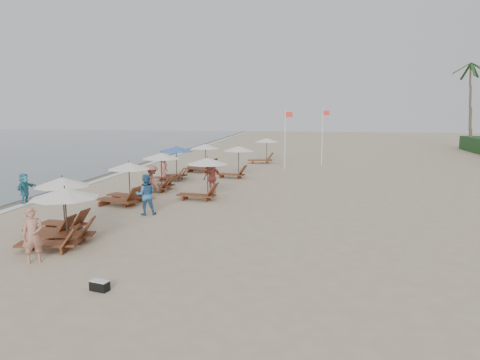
% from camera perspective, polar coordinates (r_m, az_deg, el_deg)
% --- Properties ---
extents(ground, '(160.00, 160.00, 0.00)m').
position_cam_1_polar(ground, '(17.35, -1.30, -6.82)').
color(ground, tan).
rests_on(ground, ground).
extents(wet_sand_band, '(3.20, 140.00, 0.01)m').
position_cam_1_polar(wet_sand_band, '(31.05, -20.85, -0.32)').
color(wet_sand_band, '#6B5E4C').
rests_on(wet_sand_band, ground).
extents(foam_line, '(0.50, 140.00, 0.02)m').
position_cam_1_polar(foam_line, '(30.42, -18.73, -0.38)').
color(foam_line, white).
rests_on(foam_line, ground).
extents(lounger_station_0, '(2.70, 2.34, 2.09)m').
position_cam_1_polar(lounger_station_0, '(16.63, -22.12, -4.44)').
color(lounger_station_0, brown).
rests_on(lounger_station_0, ground).
extents(lounger_station_1, '(2.45, 2.08, 2.20)m').
position_cam_1_polar(lounger_station_1, '(18.44, -22.30, -3.12)').
color(lounger_station_1, brown).
rests_on(lounger_station_1, ground).
extents(lounger_station_2, '(2.76, 2.69, 2.12)m').
position_cam_1_polar(lounger_station_2, '(23.22, -14.69, -0.64)').
color(lounger_station_2, brown).
rests_on(lounger_station_2, ground).
extents(lounger_station_3, '(2.53, 2.27, 2.24)m').
position_cam_1_polar(lounger_station_3, '(26.54, -10.47, 1.13)').
color(lounger_station_3, brown).
rests_on(lounger_station_3, ground).
extents(lounger_station_4, '(2.67, 2.40, 2.29)m').
position_cam_1_polar(lounger_station_4, '(30.35, -8.54, 2.25)').
color(lounger_station_4, brown).
rests_on(lounger_station_4, ground).
extents(lounger_station_5, '(2.74, 2.50, 2.13)m').
position_cam_1_polar(lounger_station_5, '(34.30, -4.90, 2.77)').
color(lounger_station_5, brown).
rests_on(lounger_station_5, ground).
extents(inland_station_0, '(2.78, 2.24, 2.22)m').
position_cam_1_polar(inland_station_0, '(23.47, -4.86, 0.65)').
color(inland_station_0, brown).
rests_on(inland_station_0, ground).
extents(inland_station_1, '(2.74, 2.24, 2.22)m').
position_cam_1_polar(inland_station_1, '(30.95, -0.64, 2.77)').
color(inland_station_1, brown).
rests_on(inland_station_1, ground).
extents(inland_station_2, '(2.85, 2.24, 2.22)m').
position_cam_1_polar(inland_station_2, '(39.50, 3.04, 4.04)').
color(inland_station_2, brown).
rests_on(inland_station_2, ground).
extents(beachgoer_near, '(0.76, 0.73, 1.75)m').
position_cam_1_polar(beachgoer_near, '(15.32, -25.06, -6.45)').
color(beachgoer_near, '#B17460').
rests_on(beachgoer_near, ground).
extents(beachgoer_mid_a, '(1.10, 0.99, 1.87)m').
position_cam_1_polar(beachgoer_mid_a, '(20.56, -12.01, -1.84)').
color(beachgoer_mid_a, '#316595').
rests_on(beachgoer_mid_a, ground).
extents(beachgoer_mid_b, '(1.32, 1.31, 1.83)m').
position_cam_1_polar(beachgoer_mid_b, '(24.17, -11.19, -0.24)').
color(beachgoer_mid_b, '#8F5448').
rests_on(beachgoer_mid_b, ground).
extents(beachgoer_far_a, '(1.11, 1.13, 1.90)m').
position_cam_1_polar(beachgoer_far_a, '(24.92, -3.58, 0.28)').
color(beachgoer_far_a, '#BF574C').
rests_on(beachgoer_far_a, ground).
extents(beachgoer_far_b, '(0.70, 0.92, 1.69)m').
position_cam_1_polar(beachgoer_far_b, '(30.32, -9.87, 1.53)').
color(beachgoer_far_b, tan).
rests_on(beachgoer_far_b, ground).
extents(waterline_walker, '(0.52, 1.46, 1.56)m').
position_cam_1_polar(waterline_walker, '(25.03, -25.92, -0.98)').
color(waterline_walker, teal).
rests_on(waterline_walker, ground).
extents(duffel_bag, '(0.55, 0.36, 0.28)m').
position_cam_1_polar(duffel_bag, '(12.62, -17.58, -12.78)').
color(duffel_bag, black).
rests_on(duffel_bag, ground).
extents(flag_pole_near, '(0.59, 0.08, 4.74)m').
position_cam_1_polar(flag_pole_near, '(35.04, 5.86, 5.54)').
color(flag_pole_near, silver).
rests_on(flag_pole_near, ground).
extents(flag_pole_far, '(0.60, 0.08, 4.85)m').
position_cam_1_polar(flag_pole_far, '(38.74, 10.57, 5.85)').
color(flag_pole_far, silver).
rests_on(flag_pole_far, ground).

